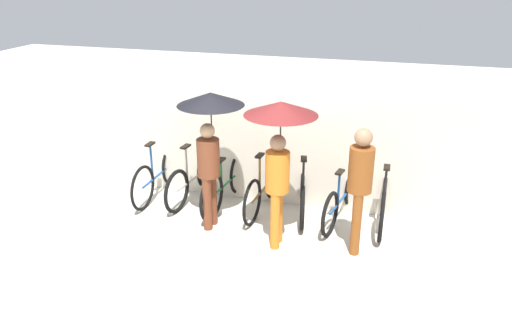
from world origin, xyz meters
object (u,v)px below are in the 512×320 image
object	(u,v)px
parked_bicycle_4	(302,192)
pedestrian_center	(280,136)
parked_bicycle_0	(158,174)
parked_bicycle_3	(264,188)
parked_bicycle_5	(342,198)
parked_bicycle_2	(227,183)
parked_bicycle_6	(383,200)
pedestrian_leading	(210,125)
parked_bicycle_1	(193,178)
pedestrian_trailing	(360,181)

from	to	relation	value
parked_bicycle_4	pedestrian_center	world-z (taller)	pedestrian_center
parked_bicycle_0	pedestrian_center	bearing A→B (deg)	-111.23
parked_bicycle_3	parked_bicycle_5	size ratio (longest dim) A/B	0.99
parked_bicycle_2	parked_bicycle_6	xyz separation A→B (m)	(2.41, 0.06, -0.00)
parked_bicycle_4	pedestrian_leading	size ratio (longest dim) A/B	0.81
parked_bicycle_4	parked_bicycle_6	xyz separation A→B (m)	(1.21, -0.01, 0.03)
parked_bicycle_2	parked_bicycle_3	world-z (taller)	parked_bicycle_3
parked_bicycle_4	pedestrian_center	size ratio (longest dim) A/B	0.81
parked_bicycle_5	parked_bicycle_6	distance (m)	0.60
parked_bicycle_1	parked_bicycle_5	world-z (taller)	parked_bicycle_5
parked_bicycle_6	pedestrian_leading	bearing A→B (deg)	105.71
parked_bicycle_0	parked_bicycle_6	distance (m)	3.62
parked_bicycle_5	pedestrian_trailing	bearing A→B (deg)	-150.12
parked_bicycle_6	parked_bicycle_4	bearing A→B (deg)	89.26
parked_bicycle_2	parked_bicycle_5	bearing A→B (deg)	-83.60
parked_bicycle_1	pedestrian_center	size ratio (longest dim) A/B	0.85
parked_bicycle_1	parked_bicycle_5	size ratio (longest dim) A/B	0.99
parked_bicycle_4	pedestrian_leading	distance (m)	1.83
parked_bicycle_4	pedestrian_center	distance (m)	1.53
parked_bicycle_1	parked_bicycle_2	size ratio (longest dim) A/B	0.94
parked_bicycle_3	parked_bicycle_5	distance (m)	1.21
pedestrian_leading	pedestrian_trailing	xyz separation A→B (m)	(2.10, -0.16, -0.52)
parked_bicycle_5	pedestrian_center	xyz separation A→B (m)	(-0.76, -0.89, 1.21)
parked_bicycle_6	pedestrian_leading	xyz separation A→B (m)	(-2.41, -0.69, 1.15)
parked_bicycle_3	pedestrian_leading	world-z (taller)	pedestrian_leading
parked_bicycle_3	pedestrian_center	distance (m)	1.53
pedestrian_trailing	parked_bicycle_2	bearing A→B (deg)	156.14
parked_bicycle_3	parked_bicycle_6	distance (m)	1.81
parked_bicycle_5	pedestrian_trailing	xyz separation A→B (m)	(0.29, -0.83, 0.67)
parked_bicycle_1	pedestrian_center	xyz separation A→B (m)	(1.65, -0.93, 1.19)
pedestrian_center	parked_bicycle_4	bearing A→B (deg)	79.71
parked_bicycle_0	pedestrian_center	size ratio (longest dim) A/B	0.88
parked_bicycle_3	parked_bicycle_4	bearing A→B (deg)	-80.16
parked_bicycle_0	parked_bicycle_3	world-z (taller)	parked_bicycle_0
pedestrian_trailing	parked_bicycle_1	bearing A→B (deg)	159.00
parked_bicycle_5	parked_bicycle_0	bearing A→B (deg)	100.69
parked_bicycle_4	pedestrian_leading	xyz separation A→B (m)	(-1.20, -0.70, 1.18)
parked_bicycle_5	pedestrian_center	world-z (taller)	pedestrian_center
parked_bicycle_5	parked_bicycle_2	bearing A→B (deg)	101.91
parked_bicycle_2	parked_bicycle_1	bearing A→B (deg)	87.94
parked_bicycle_1	pedestrian_leading	bearing A→B (deg)	-132.67
parked_bicycle_1	pedestrian_trailing	xyz separation A→B (m)	(2.71, -0.87, 0.65)
parked_bicycle_2	parked_bicycle_3	bearing A→B (deg)	-83.63
pedestrian_leading	pedestrian_trailing	size ratio (longest dim) A/B	1.15
pedestrian_leading	parked_bicycle_4	bearing A→B (deg)	34.22
parked_bicycle_5	pedestrian_trailing	size ratio (longest dim) A/B	0.99
parked_bicycle_2	parked_bicycle_4	distance (m)	1.21
parked_bicycle_0	parked_bicycle_5	size ratio (longest dim) A/B	1.03
parked_bicycle_4	pedestrian_leading	world-z (taller)	pedestrian_leading
parked_bicycle_1	pedestrian_leading	world-z (taller)	pedestrian_leading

